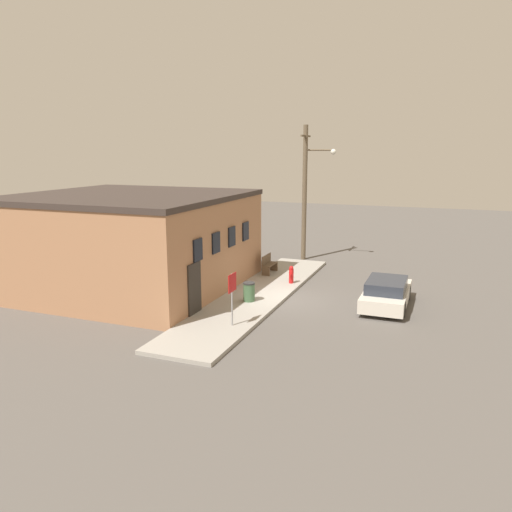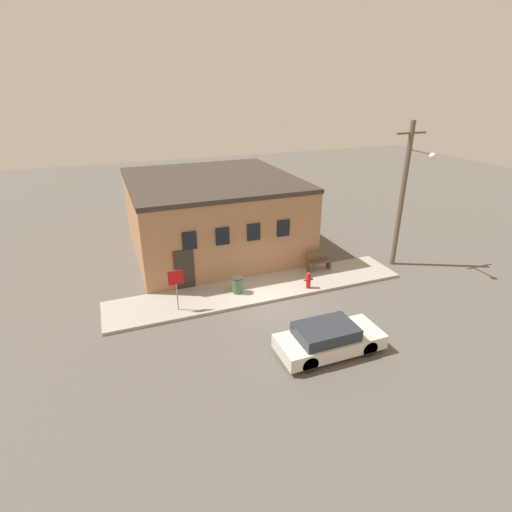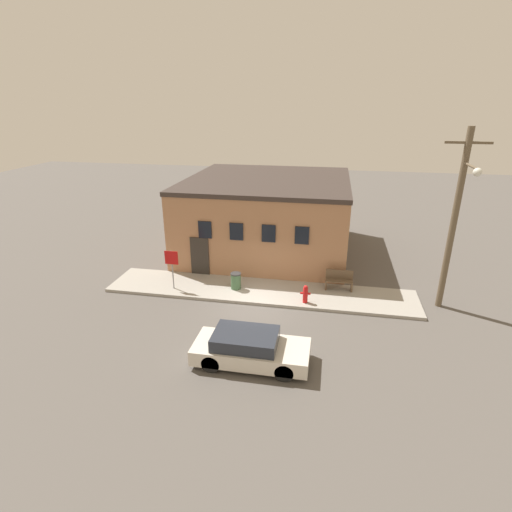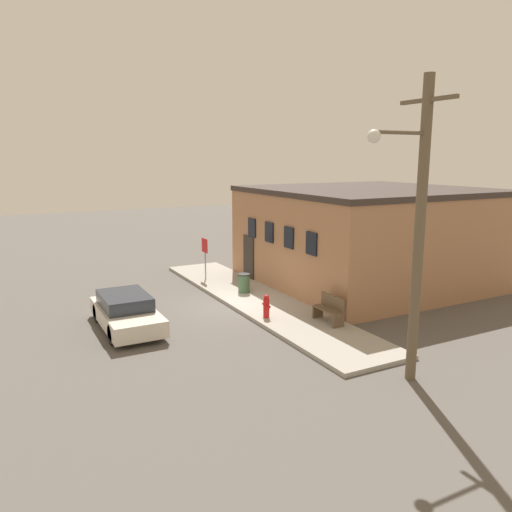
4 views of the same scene
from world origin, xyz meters
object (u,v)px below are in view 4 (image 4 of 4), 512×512
(stop_sign, at_px, (205,251))
(bench, at_px, (329,310))
(trash_bin, at_px, (244,283))
(parked_car, at_px, (126,312))
(fire_hydrant, at_px, (266,306))
(utility_pole, at_px, (417,225))

(stop_sign, height_order, bench, stop_sign)
(trash_bin, bearing_deg, parked_car, -71.66)
(stop_sign, xyz_separation_m, parked_car, (4.89, -4.99, -0.94))
(fire_hydrant, distance_m, bench, 2.30)
(trash_bin, xyz_separation_m, utility_pole, (9.58, 0.19, 3.68))
(bench, bearing_deg, parked_car, -116.22)
(fire_hydrant, xyz_separation_m, trash_bin, (-3.49, 0.82, -0.01))
(fire_hydrant, bearing_deg, stop_sign, 177.73)
(bench, bearing_deg, trash_bin, -169.90)
(parked_car, bearing_deg, utility_pole, 36.59)
(stop_sign, xyz_separation_m, bench, (8.07, 1.46, -0.93))
(utility_pole, distance_m, parked_car, 10.31)
(stop_sign, bearing_deg, utility_pole, 3.42)
(trash_bin, height_order, parked_car, parked_car)
(trash_bin, xyz_separation_m, parked_car, (1.84, -5.56, 0.03))
(fire_hydrant, relative_size, bench, 0.65)
(bench, relative_size, utility_pole, 0.17)
(fire_hydrant, distance_m, stop_sign, 6.61)
(parked_car, bearing_deg, fire_hydrant, 70.82)
(fire_hydrant, distance_m, utility_pole, 7.19)
(bench, distance_m, parked_car, 7.19)
(utility_pole, bearing_deg, fire_hydrant, -170.56)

